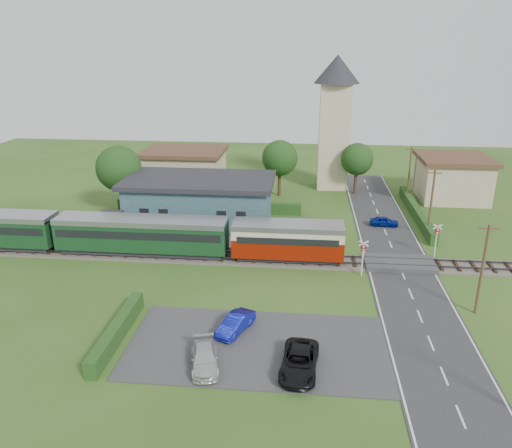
# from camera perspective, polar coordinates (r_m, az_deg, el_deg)

# --- Properties ---
(ground) EXTENTS (120.00, 120.00, 0.00)m
(ground) POSITION_cam_1_polar(r_m,az_deg,el_deg) (44.27, 3.59, -5.32)
(ground) COLOR #2D4C19
(railway_track) EXTENTS (76.00, 3.20, 0.49)m
(railway_track) POSITION_cam_1_polar(r_m,az_deg,el_deg) (46.04, 3.70, -4.14)
(railway_track) COLOR #4C443D
(railway_track) RESTS_ON ground
(road) EXTENTS (6.00, 70.00, 0.05)m
(road) POSITION_cam_1_polar(r_m,az_deg,el_deg) (45.10, 16.45, -5.62)
(road) COLOR #28282B
(road) RESTS_ON ground
(car_park) EXTENTS (17.00, 9.00, 0.08)m
(car_park) POSITION_cam_1_polar(r_m,az_deg,el_deg) (33.87, 0.13, -13.79)
(car_park) COLOR #333335
(car_park) RESTS_ON ground
(crossing_deck) EXTENTS (6.20, 3.40, 0.45)m
(crossing_deck) POSITION_cam_1_polar(r_m,az_deg,el_deg) (46.81, 16.06, -4.36)
(crossing_deck) COLOR #333335
(crossing_deck) RESTS_ON ground
(platform) EXTENTS (30.00, 3.00, 0.45)m
(platform) POSITION_cam_1_polar(r_m,az_deg,el_deg) (50.20, -7.64, -2.05)
(platform) COLOR gray
(platform) RESTS_ON ground
(equipment_hut) EXTENTS (2.30, 2.30, 2.55)m
(equipment_hut) POSITION_cam_1_polar(r_m,az_deg,el_deg) (52.05, -16.33, -0.10)
(equipment_hut) COLOR #C9B791
(equipment_hut) RESTS_ON platform
(station_building) EXTENTS (16.00, 9.00, 5.30)m
(station_building) POSITION_cam_1_polar(r_m,az_deg,el_deg) (54.70, -6.40, 2.60)
(station_building) COLOR #356978
(station_building) RESTS_ON ground
(train) EXTENTS (43.20, 2.90, 3.40)m
(train) POSITION_cam_1_polar(r_m,az_deg,el_deg) (48.71, -16.47, -0.95)
(train) COLOR #232328
(train) RESTS_ON ground
(church_tower) EXTENTS (6.00, 6.00, 17.60)m
(church_tower) POSITION_cam_1_polar(r_m,az_deg,el_deg) (68.70, 9.03, 12.45)
(church_tower) COLOR #C9B791
(church_tower) RESTS_ON ground
(house_west) EXTENTS (10.80, 8.80, 5.50)m
(house_west) POSITION_cam_1_polar(r_m,az_deg,el_deg) (68.94, -8.12, 6.23)
(house_west) COLOR tan
(house_west) RESTS_ON ground
(house_east) EXTENTS (8.80, 8.80, 5.50)m
(house_east) POSITION_cam_1_polar(r_m,az_deg,el_deg) (68.64, 21.49, 4.98)
(house_east) COLOR tan
(house_east) RESTS_ON ground
(hedge_carpark) EXTENTS (0.80, 9.00, 1.20)m
(hedge_carpark) POSITION_cam_1_polar(r_m,az_deg,el_deg) (35.61, -15.60, -11.71)
(hedge_carpark) COLOR #193814
(hedge_carpark) RESTS_ON ground
(hedge_roadside) EXTENTS (0.80, 18.00, 1.20)m
(hedge_roadside) POSITION_cam_1_polar(r_m,az_deg,el_deg) (60.35, 17.84, 1.32)
(hedge_roadside) COLOR #193814
(hedge_roadside) RESTS_ON ground
(hedge_station) EXTENTS (22.00, 0.80, 1.30)m
(hedge_station) POSITION_cam_1_polar(r_m,az_deg,el_deg) (59.52, -5.45, 2.01)
(hedge_station) COLOR #193814
(hedge_station) RESTS_ON ground
(tree_a) EXTENTS (5.20, 5.20, 8.00)m
(tree_a) POSITION_cam_1_polar(r_m,az_deg,el_deg) (59.61, -15.41, 6.13)
(tree_a) COLOR #332316
(tree_a) RESTS_ON ground
(tree_b) EXTENTS (4.60, 4.60, 7.34)m
(tree_b) POSITION_cam_1_polar(r_m,az_deg,el_deg) (64.63, 2.74, 7.52)
(tree_b) COLOR #332316
(tree_b) RESTS_ON ground
(tree_c) EXTENTS (4.20, 4.20, 6.78)m
(tree_c) POSITION_cam_1_polar(r_m,az_deg,el_deg) (66.92, 11.48, 7.26)
(tree_c) COLOR #332316
(tree_c) RESTS_ON ground
(utility_pole_b) EXTENTS (1.40, 0.22, 7.00)m
(utility_pole_b) POSITION_cam_1_polar(r_m,az_deg,el_deg) (39.48, 24.46, -4.65)
(utility_pole_b) COLOR #473321
(utility_pole_b) RESTS_ON ground
(utility_pole_c) EXTENTS (1.40, 0.22, 7.00)m
(utility_pole_c) POSITION_cam_1_polar(r_m,az_deg,el_deg) (53.89, 19.40, 2.35)
(utility_pole_c) COLOR #473321
(utility_pole_c) RESTS_ON ground
(utility_pole_d) EXTENTS (1.40, 0.22, 7.00)m
(utility_pole_d) POSITION_cam_1_polar(r_m,az_deg,el_deg) (65.19, 17.10, 5.51)
(utility_pole_d) COLOR #473321
(utility_pole_d) RESTS_ON ground
(crossing_signal_near) EXTENTS (0.84, 0.28, 3.28)m
(crossing_signal_near) POSITION_cam_1_polar(r_m,az_deg,el_deg) (43.32, 12.13, -3.24)
(crossing_signal_near) COLOR silver
(crossing_signal_near) RESTS_ON ground
(crossing_signal_far) EXTENTS (0.84, 0.28, 3.28)m
(crossing_signal_far) POSITION_cam_1_polar(r_m,az_deg,el_deg) (49.06, 19.95, -1.25)
(crossing_signal_far) COLOR silver
(crossing_signal_far) RESTS_ON ground
(streetlamp_west) EXTENTS (0.30, 0.30, 5.15)m
(streetlamp_west) POSITION_cam_1_polar(r_m,az_deg,el_deg) (66.30, -15.05, 5.42)
(streetlamp_west) COLOR #3F3F47
(streetlamp_west) RESTS_ON ground
(streetlamp_east) EXTENTS (0.30, 0.30, 5.15)m
(streetlamp_east) POSITION_cam_1_polar(r_m,az_deg,el_deg) (70.45, 17.76, 5.98)
(streetlamp_east) COLOR #3F3F47
(streetlamp_east) RESTS_ON ground
(car_on_road) EXTENTS (3.13, 1.40, 1.04)m
(car_on_road) POSITION_cam_1_polar(r_m,az_deg,el_deg) (56.27, 14.44, 0.30)
(car_on_road) COLOR navy
(car_on_road) RESTS_ON road
(car_park_blue) EXTENTS (2.60, 3.84, 1.20)m
(car_park_blue) POSITION_cam_1_polar(r_m,az_deg,el_deg) (35.06, -2.35, -11.29)
(car_park_blue) COLOR #0D158E
(car_park_blue) RESTS_ON car_park
(car_park_silver) EXTENTS (2.49, 4.25, 1.15)m
(car_park_silver) POSITION_cam_1_polar(r_m,az_deg,el_deg) (31.87, -5.91, -14.98)
(car_park_silver) COLOR #BEBEBE
(car_park_silver) RESTS_ON car_park
(car_park_dark) EXTENTS (2.51, 4.81, 1.29)m
(car_park_dark) POSITION_cam_1_polar(r_m,az_deg,el_deg) (31.39, 4.98, -15.40)
(car_park_dark) COLOR black
(car_park_dark) RESTS_ON car_park
(pedestrian_near) EXTENTS (0.64, 0.51, 1.53)m
(pedestrian_near) POSITION_cam_1_polar(r_m,az_deg,el_deg) (48.78, -0.77, -1.28)
(pedestrian_near) COLOR gray
(pedestrian_near) RESTS_ON platform
(pedestrian_far) EXTENTS (0.83, 1.00, 1.89)m
(pedestrian_far) POSITION_cam_1_polar(r_m,az_deg,el_deg) (50.98, -14.65, -0.78)
(pedestrian_far) COLOR gray
(pedestrian_far) RESTS_ON platform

